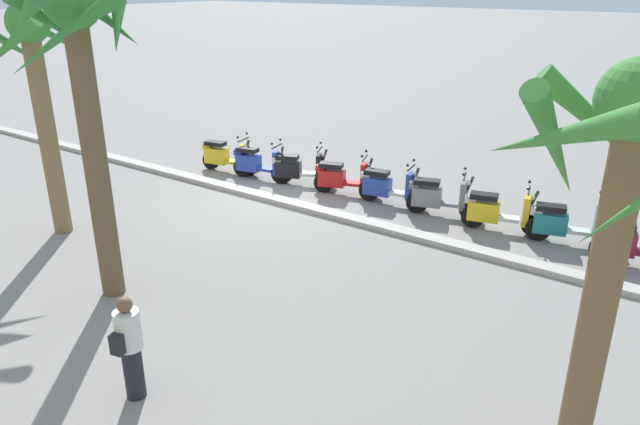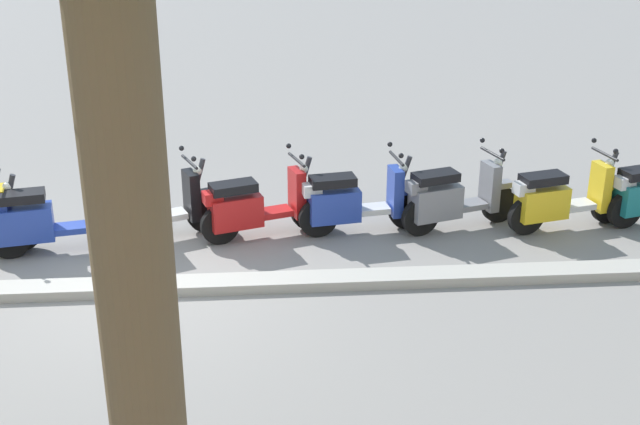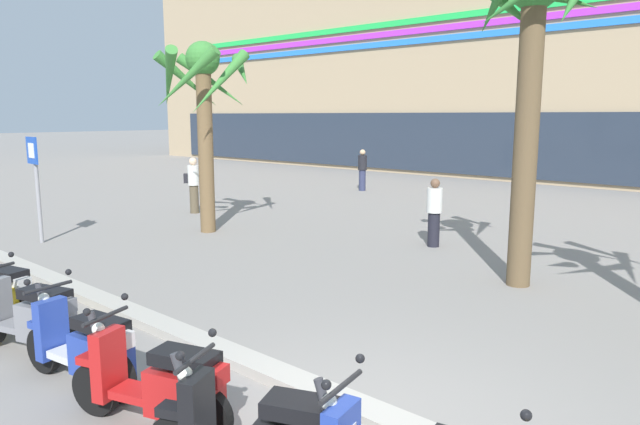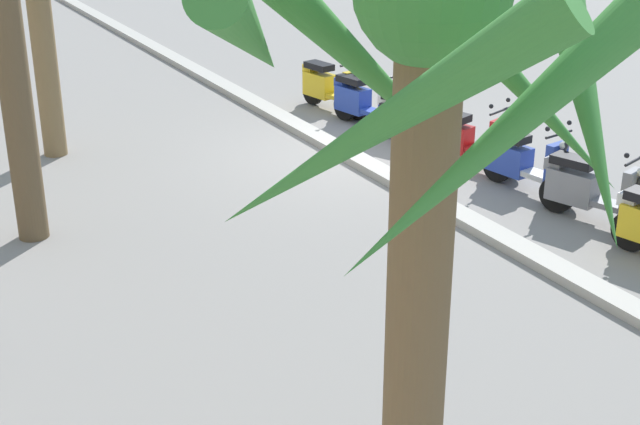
# 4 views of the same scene
# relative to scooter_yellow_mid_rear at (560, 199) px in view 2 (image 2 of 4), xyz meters

# --- Properties ---
(ground_plane) EXTENTS (200.00, 200.00, 0.00)m
(ground_plane) POSITION_rel_scooter_yellow_mid_rear_xyz_m (5.50, 1.25, -0.45)
(ground_plane) COLOR gray
(curb_strip) EXTENTS (60.00, 0.36, 0.12)m
(curb_strip) POSITION_rel_scooter_yellow_mid_rear_xyz_m (5.50, 1.40, -0.39)
(curb_strip) COLOR #ADA89E
(curb_strip) RESTS_ON ground
(scooter_yellow_mid_rear) EXTENTS (1.79, 0.72, 1.17)m
(scooter_yellow_mid_rear) POSITION_rel_scooter_yellow_mid_rear_xyz_m (0.00, 0.00, 0.00)
(scooter_yellow_mid_rear) COLOR black
(scooter_yellow_mid_rear) RESTS_ON ground
(scooter_grey_mid_centre) EXTENTS (1.70, 0.78, 1.17)m
(scooter_grey_mid_centre) POSITION_rel_scooter_yellow_mid_rear_xyz_m (1.46, -0.10, 0.01)
(scooter_grey_mid_centre) COLOR black
(scooter_grey_mid_centre) RESTS_ON ground
(scooter_blue_mid_front) EXTENTS (1.76, 0.62, 1.17)m
(scooter_blue_mid_front) POSITION_rel_scooter_yellow_mid_rear_xyz_m (2.80, -0.09, 0.00)
(scooter_blue_mid_front) COLOR black
(scooter_blue_mid_front) RESTS_ON ground
(scooter_red_far_back) EXTENTS (1.72, 0.80, 1.17)m
(scooter_red_far_back) POSITION_rel_scooter_yellow_mid_rear_xyz_m (4.11, -0.04, -0.00)
(scooter_red_far_back) COLOR black
(scooter_red_far_back) RESTS_ON ground
(scooter_black_lead_nearest) EXTENTS (1.69, 0.89, 1.17)m
(scooter_black_lead_nearest) POSITION_rel_scooter_yellow_mid_rear_xyz_m (5.50, -0.01, -0.00)
(scooter_black_lead_nearest) COLOR black
(scooter_black_lead_nearest) RESTS_ON ground
(scooter_blue_gap_after_mid) EXTENTS (1.83, 0.67, 1.17)m
(scooter_blue_gap_after_mid) POSITION_rel_scooter_yellow_mid_rear_xyz_m (6.72, 0.26, 0.01)
(scooter_blue_gap_after_mid) COLOR black
(scooter_blue_gap_after_mid) RESTS_ON ground
(palm_tree_far_corner) EXTENTS (1.92, 2.00, 5.37)m
(palm_tree_far_corner) POSITION_rel_scooter_yellow_mid_rear_xyz_m (4.63, 6.66, 3.46)
(palm_tree_far_corner) COLOR brown
(palm_tree_far_corner) RESTS_ON ground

